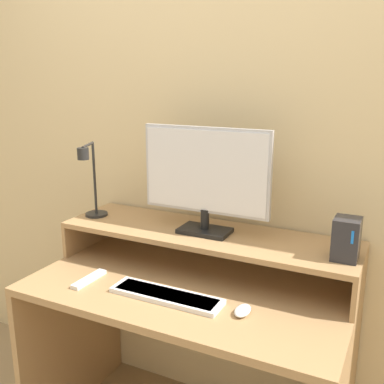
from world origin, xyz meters
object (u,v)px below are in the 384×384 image
at_px(mouse, 243,311).
at_px(monitor, 205,176).
at_px(remote_control, 89,279).
at_px(router_dock, 346,239).
at_px(keyboard, 166,295).
at_px(desk_lamp, 91,183).

bearing_deg(mouse, monitor, 134.81).
xyz_separation_m(monitor, remote_control, (-0.37, -0.31, -0.40)).
xyz_separation_m(monitor, mouse, (0.27, -0.27, -0.40)).
distance_m(router_dock, keyboard, 0.68).
relative_size(keyboard, mouse, 4.75).
height_order(keyboard, remote_control, keyboard).
xyz_separation_m(router_dock, mouse, (-0.29, -0.24, -0.23)).
distance_m(router_dock, mouse, 0.45).
bearing_deg(router_dock, mouse, -140.06).
bearing_deg(mouse, router_dock, 39.94).
height_order(monitor, desk_lamp, monitor).
bearing_deg(router_dock, keyboard, -155.98).
distance_m(monitor, remote_control, 0.63).
bearing_deg(desk_lamp, remote_control, -56.51).
bearing_deg(mouse, keyboard, -176.68).
xyz_separation_m(monitor, keyboard, (-0.02, -0.29, -0.40)).
distance_m(monitor, mouse, 0.55).
xyz_separation_m(keyboard, mouse, (0.30, 0.02, 0.00)).
relative_size(mouse, remote_control, 0.51).
xyz_separation_m(desk_lamp, router_dock, (1.10, 0.04, -0.10)).
bearing_deg(remote_control, router_dock, 16.39).
bearing_deg(monitor, keyboard, -94.34).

